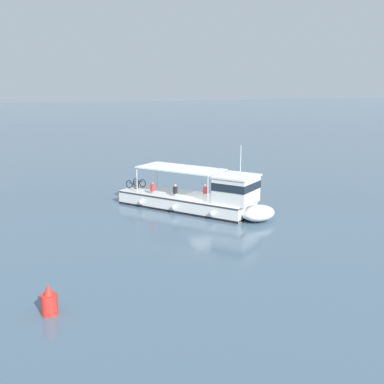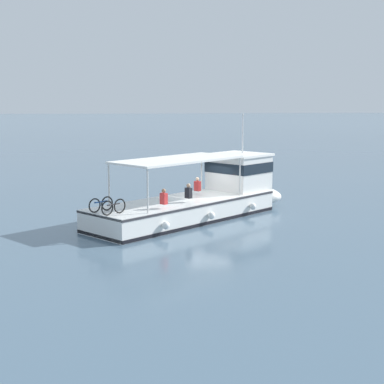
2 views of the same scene
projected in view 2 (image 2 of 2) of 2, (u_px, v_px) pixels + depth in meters
The scene contains 2 objects.
ground_plane at pixel (208, 215), 31.14m from camera, with size 400.00×400.00×0.00m, color slate.
ferry_main at pixel (205, 197), 30.70m from camera, with size 10.64×11.65×5.32m.
Camera 2 is at (30.30, -3.94, 6.20)m, focal length 54.61 mm.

